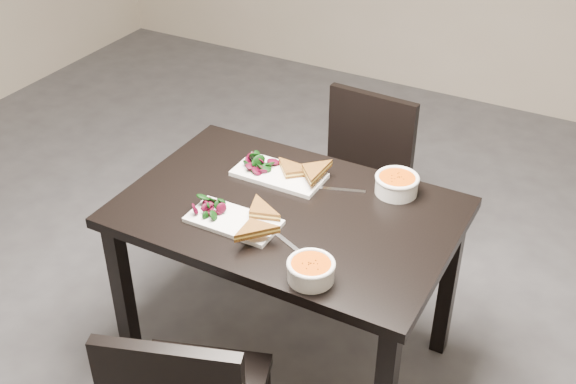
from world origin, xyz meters
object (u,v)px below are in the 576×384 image
Objects in this scene: table at (288,230)px; plate_near at (233,221)px; soup_bowl_far at (397,183)px; plate_far at (279,175)px; soup_bowl_near at (311,270)px; chair_far at (358,176)px.

plate_near is at bearing -126.07° from table.
soup_bowl_far is (0.31, 0.28, 0.14)m from table.
table is at bearing -52.42° from plate_far.
plate_near is 0.93× the size of plate_far.
plate_near is at bearing 159.62° from soup_bowl_near.
chair_far is 0.62m from plate_far.
table is 0.24m from plate_far.
soup_bowl_near is (0.37, -0.14, 0.03)m from plate_near.
chair_far is at bearing 127.29° from soup_bowl_far.
soup_bowl_near reaches higher than plate_far.
table is 3.43× the size of plate_far.
soup_bowl_far is at bearing 14.09° from plate_far.
table is 0.44m from soup_bowl_far.
soup_bowl_far reaches higher than soup_bowl_near.
chair_far is at bearing 91.71° from table.
plate_near is 2.11× the size of soup_bowl_near.
soup_bowl_near is at bearing -95.50° from soup_bowl_far.
plate_near is (-0.12, -0.17, 0.11)m from table.
plate_near is 0.40m from soup_bowl_near.
soup_bowl_near is (0.27, -1.02, 0.30)m from chair_far.
table is 0.73m from chair_far.
chair_far is at bearing 83.31° from plate_near.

